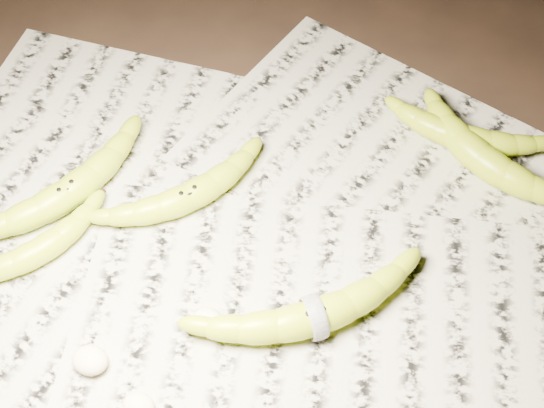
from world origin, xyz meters
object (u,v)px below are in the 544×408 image
(banana_taped, at_px, (314,316))
(banana_upper_b, at_px, (482,157))
(banana_left_b, at_px, (38,250))
(banana_left_a, at_px, (67,192))
(banana_center, at_px, (188,195))
(banana_upper_a, at_px, (464,136))

(banana_taped, bearing_deg, banana_upper_b, 26.83)
(banana_left_b, distance_m, banana_upper_b, 0.54)
(banana_upper_b, bearing_deg, banana_left_a, -125.37)
(banana_center, relative_size, banana_upper_b, 0.98)
(banana_left_a, bearing_deg, banana_taped, -71.96)
(banana_left_a, bearing_deg, banana_center, -44.14)
(banana_taped, height_order, banana_upper_b, same)
(banana_taped, relative_size, banana_upper_b, 1.20)
(banana_left_a, bearing_deg, banana_left_b, -148.57)
(banana_upper_b, bearing_deg, banana_upper_a, 163.74)
(banana_left_a, distance_m, banana_upper_b, 0.51)
(banana_upper_b, bearing_deg, banana_left_b, -117.38)
(banana_left_b, bearing_deg, banana_taped, -51.96)
(banana_left_a, relative_size, banana_left_b, 1.37)
(banana_center, bearing_deg, banana_upper_a, -15.19)
(banana_left_a, xyz_separation_m, banana_upper_b, (0.47, 0.20, 0.00))
(banana_center, relative_size, banana_taped, 0.82)
(banana_taped, xyz_separation_m, banana_upper_b, (0.14, 0.27, 0.00))
(banana_left_b, relative_size, banana_upper_a, 0.91)
(banana_taped, bearing_deg, banana_left_b, 146.35)
(banana_left_a, xyz_separation_m, banana_center, (0.14, 0.04, -0.00))
(banana_taped, bearing_deg, banana_center, 113.99)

